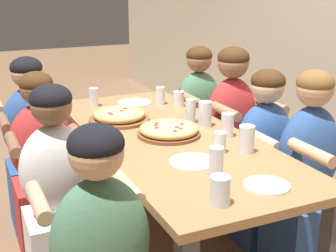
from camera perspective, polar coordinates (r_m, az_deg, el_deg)
dining_table at (r=2.59m, az=-0.00°, el=-3.00°), size 1.94×0.80×0.77m
pizza_board_main at (r=2.54m, az=0.16°, el=-0.54°), size 0.35×0.35×0.05m
pizza_board_second at (r=2.81m, az=-5.97°, el=1.19°), size 0.36×0.36×0.06m
empty_plate_a at (r=3.20m, az=-4.08°, el=2.85°), size 0.23×0.23×0.02m
empty_plate_b at (r=1.97m, az=11.93°, el=-7.10°), size 0.19×0.19×0.02m
empty_plate_c at (r=2.17m, az=3.08°, el=-4.39°), size 0.22×0.22×0.02m
cocktail_glass_blue at (r=3.11m, az=1.31°, el=3.23°), size 0.07×0.07×0.13m
drinking_glass_a at (r=2.53m, az=7.25°, el=-0.09°), size 0.07×0.07×0.13m
drinking_glass_b at (r=2.75m, az=2.76°, el=1.83°), size 0.06×0.06×0.14m
drinking_glass_c at (r=2.31m, az=9.56°, el=-1.61°), size 0.08×0.08×0.14m
drinking_glass_d at (r=3.16m, az=-0.93°, el=3.60°), size 0.06×0.06×0.12m
drinking_glass_e at (r=3.15m, az=-9.03°, el=3.34°), size 0.06×0.06×0.12m
drinking_glass_f at (r=1.78m, az=6.35°, el=-8.05°), size 0.08×0.08×0.11m
drinking_glass_g at (r=1.99m, az=5.86°, el=-4.83°), size 0.06×0.06×0.14m
drinking_glass_h at (r=2.69m, az=4.53°, el=1.31°), size 0.08×0.08×0.15m
drinking_glass_i at (r=2.29m, az=6.33°, el=-2.18°), size 0.06×0.06×0.11m
diner_far_midleft at (r=3.20m, az=7.61°, el=-1.63°), size 0.51×0.40×1.17m
diner_far_center at (r=2.92m, az=11.52°, el=-4.64°), size 0.51×0.40×1.09m
diner_near_left at (r=3.15m, az=-16.04°, el=-2.97°), size 0.51×0.40×1.13m
diner_far_left at (r=3.59m, az=3.68°, el=0.06°), size 0.51×0.40×1.12m
diner_near_center at (r=2.46m, az=-13.21°, el=-8.81°), size 0.51×0.40×1.12m
diner_near_midleft at (r=2.84m, az=-14.92°, el=-5.56°), size 0.51×0.40×1.10m
diner_far_midright at (r=2.63m, az=16.48°, el=-6.96°), size 0.51×0.40×1.15m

